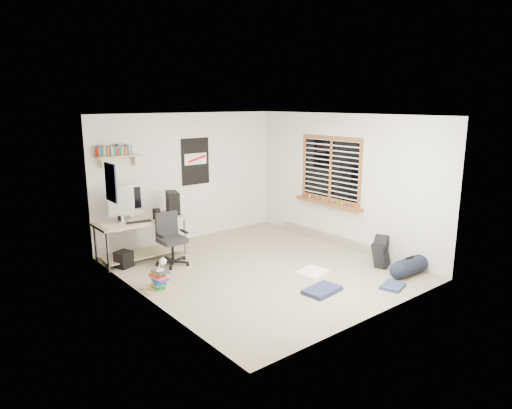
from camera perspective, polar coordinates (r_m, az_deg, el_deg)
floor at (r=7.65m, az=0.63°, el=-8.01°), size 4.00×4.50×0.01m
ceiling at (r=7.16m, az=0.67°, el=11.13°), size 4.00×4.50×0.01m
back_wall at (r=9.13m, az=-8.41°, el=3.42°), size 4.00×0.01×2.50m
left_wall at (r=6.25m, az=-13.68°, el=-1.09°), size 0.01×4.50×2.50m
right_wall at (r=8.70m, az=10.91°, el=2.87°), size 0.01×4.50×2.50m
desk at (r=8.23m, az=-14.14°, el=-4.20°), size 1.63×0.92×0.70m
monitor_left at (r=7.99m, az=-16.43°, el=-0.61°), size 0.44×0.23×0.47m
monitor_right at (r=8.32m, az=-15.36°, el=-0.12°), size 0.40×0.11×0.44m
pc_tower at (r=8.42m, az=-10.36°, el=0.19°), size 0.30×0.43×0.42m
keyboard at (r=7.98m, az=-14.44°, el=-2.16°), size 0.45×0.21×0.02m
speaker_left at (r=8.13m, az=-16.57°, el=-1.40°), size 0.12×0.12×0.19m
speaker_right at (r=8.08m, az=-12.32°, el=-1.20°), size 0.11×0.11×0.20m
office_chair at (r=7.81m, az=-10.45°, el=-3.96°), size 0.60×0.60×0.89m
wall_shelf at (r=8.32m, az=-16.78°, el=5.81°), size 0.80×0.22×0.24m
poster_back_wall at (r=9.14m, az=-7.57°, el=5.36°), size 0.62×0.03×0.92m
poster_left_wall at (r=7.30m, az=-17.70°, el=2.62°), size 0.02×0.42×0.60m
window at (r=8.82m, az=9.24°, el=4.38°), size 0.10×1.50×1.26m
baseboard_heater at (r=9.12m, az=8.96°, el=-4.10°), size 0.08×2.50×0.18m
backpack at (r=7.98m, az=15.34°, el=-6.04°), size 0.40×0.37×0.44m
duffel_bag at (r=7.72m, az=18.57°, el=-7.38°), size 0.29×0.29×0.55m
tshirt at (r=7.48m, az=7.04°, el=-8.41°), size 0.54×0.48×0.04m
jeans_a at (r=6.81m, az=8.27°, el=-10.54°), size 0.60×0.42×0.06m
jeans_b at (r=7.19m, az=16.73°, el=-9.73°), size 0.44×0.38×0.05m
book_stack at (r=6.96m, az=-12.05°, el=-9.11°), size 0.44×0.37×0.29m
desk_lamp at (r=6.87m, az=-11.91°, el=-7.34°), size 0.18×0.22×0.19m
subwoofer at (r=7.97m, az=-16.21°, el=-6.58°), size 0.31×0.31×0.27m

